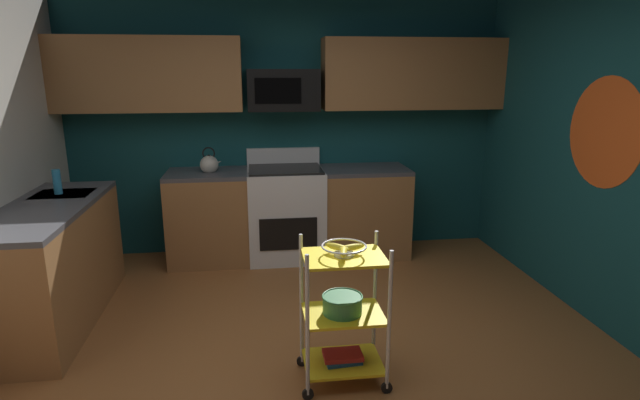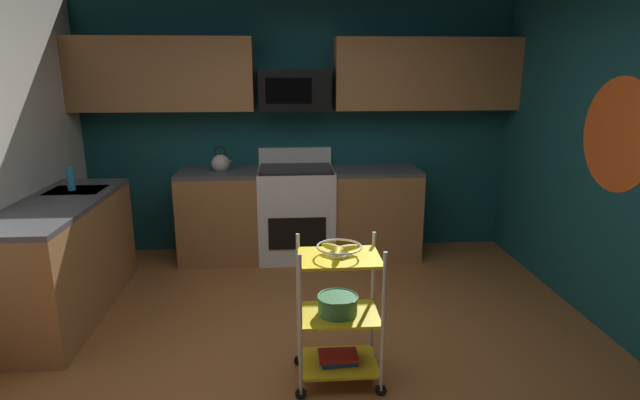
{
  "view_description": "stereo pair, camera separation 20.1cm",
  "coord_description": "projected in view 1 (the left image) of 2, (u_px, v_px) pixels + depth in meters",
  "views": [
    {
      "loc": [
        -0.36,
        -2.91,
        1.91
      ],
      "look_at": [
        0.08,
        0.37,
        1.05
      ],
      "focal_mm": 28.57,
      "sensor_mm": 36.0,
      "label": 1
    },
    {
      "loc": [
        -0.16,
        -2.93,
        1.91
      ],
      "look_at": [
        0.08,
        0.37,
        1.05
      ],
      "focal_mm": 28.57,
      "sensor_mm": 36.0,
      "label": 2
    }
  ],
  "objects": [
    {
      "name": "rolling_cart",
      "position": [
        343.0,
        314.0,
        3.11
      ],
      "size": [
        0.55,
        0.38,
        0.91
      ],
      "color": "silver",
      "rests_on": "ground"
    },
    {
      "name": "upper_cabinets",
      "position": [
        288.0,
        74.0,
        5.0
      ],
      "size": [
        4.4,
        0.33,
        0.7
      ],
      "color": "#9E6B3D"
    },
    {
      "name": "fruit_bowl",
      "position": [
        344.0,
        248.0,
        3.0
      ],
      "size": [
        0.27,
        0.27,
        0.07
      ],
      "color": "silver",
      "rests_on": "rolling_cart"
    },
    {
      "name": "book_stack",
      "position": [
        343.0,
        357.0,
        3.18
      ],
      "size": [
        0.24,
        0.17,
        0.05
      ],
      "color": "#1E4C8C",
      "rests_on": "rolling_cart"
    },
    {
      "name": "wall_flower_decal",
      "position": [
        605.0,
        133.0,
        3.71
      ],
      "size": [
        0.0,
        0.82,
        0.82
      ],
      "primitive_type": "cylinder",
      "rotation": [
        0.0,
        1.57,
        0.0
      ],
      "color": "#E5591E"
    },
    {
      "name": "oven_range",
      "position": [
        286.0,
        212.0,
        5.21
      ],
      "size": [
        0.76,
        0.65,
        1.1
      ],
      "color": "white",
      "rests_on": "ground"
    },
    {
      "name": "counter_run",
      "position": [
        207.0,
        231.0,
        4.66
      ],
      "size": [
        3.41,
        2.29,
        0.92
      ],
      "color": "#9E6B3D",
      "rests_on": "ground"
    },
    {
      "name": "wall_back",
      "position": [
        286.0,
        128.0,
        5.32
      ],
      "size": [
        4.52,
        0.06,
        2.6
      ],
      "primitive_type": "cube",
      "color": "#14474C",
      "rests_on": "ground"
    },
    {
      "name": "mixing_bowl_large",
      "position": [
        342.0,
        304.0,
        3.09
      ],
      "size": [
        0.25,
        0.25,
        0.11
      ],
      "color": "#387F4C",
      "rests_on": "rolling_cart"
    },
    {
      "name": "microwave",
      "position": [
        283.0,
        90.0,
        5.0
      ],
      "size": [
        0.7,
        0.39,
        0.4
      ],
      "color": "black"
    },
    {
      "name": "dish_soap_bottle",
      "position": [
        57.0,
        182.0,
        4.1
      ],
      "size": [
        0.06,
        0.06,
        0.2
      ],
      "primitive_type": "cylinder",
      "color": "#2D8CBF",
      "rests_on": "counter_run"
    },
    {
      "name": "floor",
      "position": [
        315.0,
        373.0,
        3.32
      ],
      "size": [
        4.4,
        4.8,
        0.04
      ],
      "primitive_type": "cube",
      "color": "#995B2D",
      "rests_on": "ground"
    },
    {
      "name": "kettle",
      "position": [
        209.0,
        164.0,
        4.98
      ],
      "size": [
        0.21,
        0.18,
        0.26
      ],
      "color": "beige",
      "rests_on": "counter_run"
    }
  ]
}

